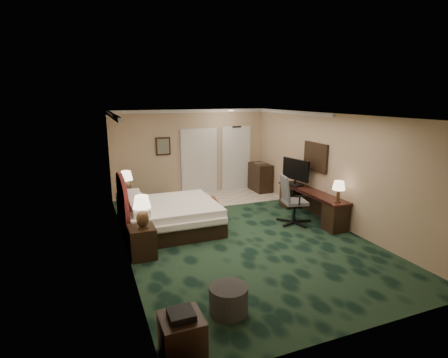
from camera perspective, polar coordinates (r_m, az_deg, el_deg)
name	(u,v)px	position (r m, az deg, el deg)	size (l,w,h in m)	color
floor	(238,234)	(8.16, 2.36, -8.94)	(5.00, 7.50, 0.00)	black
ceiling	(240,115)	(7.56, 2.55, 10.36)	(5.00, 7.50, 0.00)	white
wall_back	(191,152)	(11.21, -5.39, 4.34)	(5.00, 0.00, 2.70)	tan
wall_front	(361,240)	(4.73, 21.49, -9.19)	(5.00, 0.00, 2.70)	tan
wall_left	(123,187)	(7.13, -16.24, -1.33)	(0.00, 7.50, 2.70)	tan
wall_right	(331,169)	(9.04, 17.09, 1.63)	(0.00, 7.50, 2.70)	tan
crown_molding	(240,118)	(7.56, 2.55, 9.98)	(5.00, 7.50, 0.10)	silver
tile_patch	(227,197)	(11.01, 0.52, -2.94)	(3.20, 1.70, 0.01)	beige
headboard	(123,204)	(8.27, -16.23, -4.02)	(0.12, 2.00, 1.40)	#491C13
entry_door	(236,159)	(11.76, 1.97, 3.32)	(1.02, 0.06, 2.18)	silver
closet_doors	(199,161)	(11.30, -4.08, 2.89)	(1.20, 0.06, 2.10)	beige
wall_art	(163,146)	(10.93, -9.91, 5.29)	(0.45, 0.06, 0.55)	#4B5E56
wall_mirror	(316,157)	(9.45, 14.73, 3.50)	(0.05, 0.95, 0.75)	white
bed	(172,216)	(8.37, -8.54, -6.07)	(2.08, 1.93, 0.66)	white
nightstand_near	(142,242)	(7.14, -13.21, -9.95)	(0.50, 0.57, 0.62)	black
nightstand_far	(127,206)	(9.49, -15.54, -4.24)	(0.49, 0.56, 0.61)	black
lamp_near	(142,212)	(6.87, -13.20, -5.25)	(0.34, 0.34, 0.64)	black
lamp_far	(126,183)	(9.32, -15.64, -0.61)	(0.33, 0.33, 0.63)	black
bed_bench	(211,211)	(9.02, -2.17, -5.29)	(0.44, 1.26, 0.43)	brown
ottoman	(229,299)	(5.38, 0.75, -19.07)	(0.57, 0.57, 0.41)	#302F31
side_table	(182,337)	(4.62, -6.89, -24.29)	(0.51, 0.51, 0.55)	black
desk	(311,204)	(9.38, 14.02, -4.06)	(0.53, 2.44, 0.71)	black
tv	(295,172)	(9.72, 11.59, 1.08)	(0.08, 0.95, 0.74)	black
desk_lamp	(338,191)	(8.45, 18.19, -1.95)	(0.29, 0.29, 0.51)	black
desk_chair	(295,200)	(8.78, 11.50, -3.32)	(0.71, 0.67, 1.23)	#4E4E57
minibar	(260,177)	(11.69, 5.91, 0.27)	(0.49, 0.88, 0.93)	black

